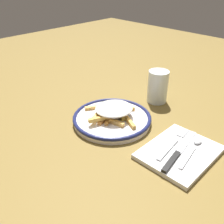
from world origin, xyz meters
name	(u,v)px	position (x,y,z in m)	size (l,w,h in m)	color
ground_plane	(112,122)	(0.00, 0.00, 0.00)	(2.60, 2.60, 0.00)	brown
plate	(112,119)	(0.00, 0.00, 0.01)	(0.26, 0.26, 0.02)	white
fries_heap	(113,110)	(0.00, 0.01, 0.04)	(0.21, 0.19, 0.04)	#C9893A
napkin	(180,152)	(0.25, 0.01, 0.01)	(0.17, 0.21, 0.01)	silver
fork	(173,143)	(0.22, 0.03, 0.02)	(0.04, 0.18, 0.00)	silver
knife	(177,153)	(0.25, -0.01, 0.02)	(0.05, 0.21, 0.01)	black
spoon	(194,147)	(0.27, 0.05, 0.02)	(0.04, 0.15, 0.01)	silver
water_glass	(158,87)	(0.01, 0.22, 0.06)	(0.07, 0.07, 0.12)	silver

